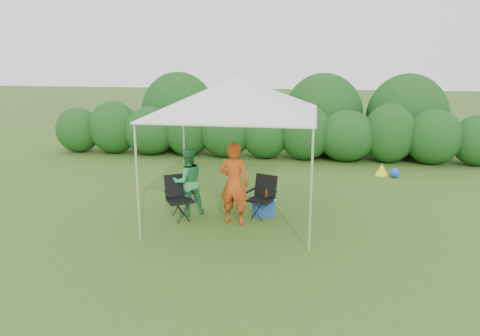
# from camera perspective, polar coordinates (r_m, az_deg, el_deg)

# --- Properties ---
(ground) EXTENTS (70.00, 70.00, 0.00)m
(ground) POSITION_cam_1_polar(r_m,az_deg,el_deg) (9.20, -0.96, -6.93)
(ground) COLOR #3F631F
(hedge) EXTENTS (14.08, 1.53, 1.80)m
(hedge) POSITION_cam_1_polar(r_m,az_deg,el_deg) (14.75, 3.07, 4.33)
(hedge) COLOR #1C4E19
(hedge) RESTS_ON ground
(canopy) EXTENTS (3.10, 3.10, 2.83)m
(canopy) POSITION_cam_1_polar(r_m,az_deg,el_deg) (9.13, -0.48, 8.81)
(canopy) COLOR silver
(canopy) RESTS_ON ground
(chair_right) EXTENTS (0.64, 0.61, 0.85)m
(chair_right) POSITION_cam_1_polar(r_m,az_deg,el_deg) (9.52, 2.82, -3.15)
(chair_right) COLOR black
(chair_right) RESTS_ON ground
(chair_left) EXTENTS (0.69, 0.68, 0.88)m
(chair_left) POSITION_cam_1_polar(r_m,az_deg,el_deg) (9.50, -7.47, -3.18)
(chair_left) COLOR black
(chair_left) RESTS_ON ground
(man) EXTENTS (0.65, 0.48, 1.62)m
(man) POSITION_cam_1_polar(r_m,az_deg,el_deg) (9.03, -0.73, -1.91)
(man) COLOR #C14415
(man) RESTS_ON ground
(woman) EXTENTS (0.86, 0.81, 1.40)m
(woman) POSITION_cam_1_polar(r_m,az_deg,el_deg) (9.65, -6.38, -1.64)
(woman) COLOR #329B56
(woman) RESTS_ON ground
(cooler) EXTENTS (0.53, 0.43, 0.39)m
(cooler) POSITION_cam_1_polar(r_m,az_deg,el_deg) (9.68, 2.88, -4.65)
(cooler) COLOR #204195
(cooler) RESTS_ON ground
(bottle) EXTENTS (0.06, 0.06, 0.21)m
(bottle) POSITION_cam_1_polar(r_m,az_deg,el_deg) (9.54, 3.23, -3.06)
(bottle) COLOR #592D0C
(bottle) RESTS_ON cooler
(lawn_toy) EXTENTS (0.63, 0.53, 0.32)m
(lawn_toy) POSITION_cam_1_polar(r_m,az_deg,el_deg) (13.33, 17.26, -0.28)
(lawn_toy) COLOR yellow
(lawn_toy) RESTS_ON ground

